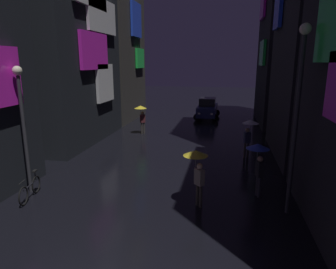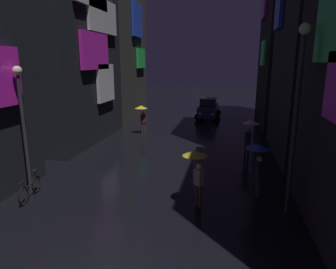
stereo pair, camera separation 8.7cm
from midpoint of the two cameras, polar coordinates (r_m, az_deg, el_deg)
The scene contains 11 objects.
building_left_mid at distance 20.94m, azimuth -19.08°, elevation 16.92°, with size 4.25×8.64×13.26m.
building_left_far at distance 28.49m, azimuth -10.73°, elevation 19.71°, with size 4.25×7.03×16.59m.
building_right_far at distance 27.74m, azimuth 22.35°, elevation 21.40°, with size 4.25×8.26×18.78m.
pedestrian_near_crossing_yellow at distance 21.90m, azimuth -5.25°, elevation 4.34°, with size 0.90×0.90×2.12m.
pedestrian_midstreet_left_blue at distance 12.11m, azimuth 16.63°, elevation -3.82°, with size 0.90×0.90×2.12m.
pedestrian_foreground_left_clear at distance 16.97m, azimuth 15.12°, elevation 1.20°, with size 0.90×0.90×2.12m.
pedestrian_midstreet_centre_yellow at distance 10.84m, azimuth 5.28°, elevation -5.35°, with size 0.90×0.90×2.12m.
bicycle_parked_at_storefront at distance 12.98m, azimuth -24.95°, elevation -9.40°, with size 0.41×1.80×0.96m.
car_distant at distance 28.47m, azimuth 7.42°, elevation 4.92°, with size 2.30×4.17×1.92m.
streetlamp_right_near at distance 10.57m, azimuth 23.29°, elevation 5.55°, with size 0.36×0.36×6.35m.
streetlamp_left_near at distance 12.90m, azimuth -26.17°, elevation 3.37°, with size 0.36×0.36×5.05m.
Camera 1 is at (2.72, -4.89, 5.19)m, focal length 32.00 mm.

